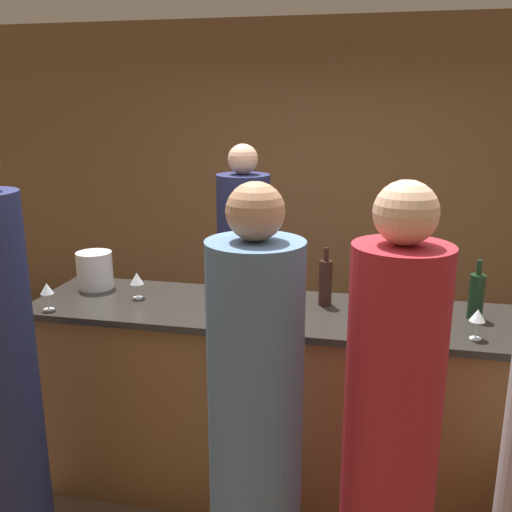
{
  "coord_description": "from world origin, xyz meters",
  "views": [
    {
      "loc": [
        0.45,
        -2.71,
        2.09
      ],
      "look_at": [
        -0.15,
        0.1,
        1.32
      ],
      "focal_mm": 40.0,
      "sensor_mm": 36.0,
      "label": 1
    }
  ],
  "objects_px": {
    "guest_1": "(390,444)",
    "wine_bottle_1": "(325,282)",
    "bartender": "(244,295)",
    "guest_0": "(255,429)",
    "wine_bottle_2": "(476,296)",
    "ice_bucket": "(95,270)",
    "wine_bottle_0": "(404,296)"
  },
  "relations": [
    {
      "from": "guest_0",
      "to": "ice_bucket",
      "type": "distance_m",
      "value": 1.47
    },
    {
      "from": "guest_1",
      "to": "bartender",
      "type": "bearing_deg",
      "value": 120.73
    },
    {
      "from": "wine_bottle_0",
      "to": "wine_bottle_1",
      "type": "xyz_separation_m",
      "value": [
        -0.39,
        0.13,
        0.01
      ]
    },
    {
      "from": "wine_bottle_0",
      "to": "ice_bucket",
      "type": "height_order",
      "value": "wine_bottle_0"
    },
    {
      "from": "guest_0",
      "to": "wine_bottle_2",
      "type": "bearing_deg",
      "value": 42.22
    },
    {
      "from": "wine_bottle_0",
      "to": "wine_bottle_1",
      "type": "distance_m",
      "value": 0.41
    },
    {
      "from": "wine_bottle_0",
      "to": "guest_1",
      "type": "bearing_deg",
      "value": -94.25
    },
    {
      "from": "wine_bottle_2",
      "to": "ice_bucket",
      "type": "xyz_separation_m",
      "value": [
        -2.04,
        0.06,
        -0.01
      ]
    },
    {
      "from": "ice_bucket",
      "to": "guest_1",
      "type": "bearing_deg",
      "value": -29.09
    },
    {
      "from": "guest_0",
      "to": "wine_bottle_0",
      "type": "height_order",
      "value": "guest_0"
    },
    {
      "from": "wine_bottle_2",
      "to": "wine_bottle_0",
      "type": "bearing_deg",
      "value": -166.73
    },
    {
      "from": "wine_bottle_2",
      "to": "guest_1",
      "type": "bearing_deg",
      "value": -115.13
    },
    {
      "from": "wine_bottle_2",
      "to": "bartender",
      "type": "bearing_deg",
      "value": 152.17
    },
    {
      "from": "wine_bottle_1",
      "to": "wine_bottle_2",
      "type": "distance_m",
      "value": 0.74
    },
    {
      "from": "bartender",
      "to": "guest_1",
      "type": "xyz_separation_m",
      "value": [
        0.93,
        -1.56,
        -0.0
      ]
    },
    {
      "from": "bartender",
      "to": "guest_0",
      "type": "xyz_separation_m",
      "value": [
        0.41,
        -1.54,
        -0.02
      ]
    },
    {
      "from": "bartender",
      "to": "wine_bottle_1",
      "type": "bearing_deg",
      "value": 132.03
    },
    {
      "from": "guest_0",
      "to": "bartender",
      "type": "bearing_deg",
      "value": 104.89
    },
    {
      "from": "guest_1",
      "to": "wine_bottle_1",
      "type": "xyz_separation_m",
      "value": [
        -0.33,
        0.9,
        0.33
      ]
    },
    {
      "from": "wine_bottle_0",
      "to": "wine_bottle_2",
      "type": "bearing_deg",
      "value": 13.27
    },
    {
      "from": "guest_0",
      "to": "wine_bottle_2",
      "type": "distance_m",
      "value": 1.29
    },
    {
      "from": "wine_bottle_0",
      "to": "wine_bottle_1",
      "type": "bearing_deg",
      "value": 162.24
    },
    {
      "from": "wine_bottle_0",
      "to": "ice_bucket",
      "type": "relative_size",
      "value": 1.43
    },
    {
      "from": "wine_bottle_1",
      "to": "guest_1",
      "type": "bearing_deg",
      "value": -69.66
    },
    {
      "from": "bartender",
      "to": "guest_1",
      "type": "relative_size",
      "value": 1.0
    },
    {
      "from": "guest_0",
      "to": "wine_bottle_2",
      "type": "xyz_separation_m",
      "value": [
        0.92,
        0.84,
        0.34
      ]
    },
    {
      "from": "bartender",
      "to": "ice_bucket",
      "type": "xyz_separation_m",
      "value": [
        -0.72,
        -0.64,
        0.31
      ]
    },
    {
      "from": "guest_1",
      "to": "ice_bucket",
      "type": "distance_m",
      "value": 1.91
    },
    {
      "from": "wine_bottle_0",
      "to": "ice_bucket",
      "type": "bearing_deg",
      "value": 175.36
    },
    {
      "from": "wine_bottle_2",
      "to": "ice_bucket",
      "type": "height_order",
      "value": "wine_bottle_2"
    },
    {
      "from": "ice_bucket",
      "to": "wine_bottle_0",
      "type": "bearing_deg",
      "value": -4.64
    },
    {
      "from": "wine_bottle_0",
      "to": "bartender",
      "type": "bearing_deg",
      "value": 141.51
    }
  ]
}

